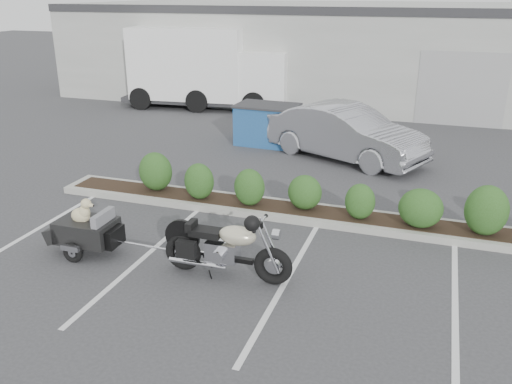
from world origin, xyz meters
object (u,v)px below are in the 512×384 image
(pet_trailer, at_px, (86,230))
(dumpster, at_px, (267,124))
(delivery_truck, at_px, (209,70))
(motorcycle, at_px, (226,249))
(sedan, at_px, (345,133))

(pet_trailer, bearing_deg, dumpster, 83.24)
(delivery_truck, bearing_deg, motorcycle, -71.66)
(motorcycle, height_order, delivery_truck, delivery_truck)
(pet_trailer, relative_size, delivery_truck, 0.25)
(motorcycle, relative_size, sedan, 0.49)
(motorcycle, xyz_separation_m, sedan, (0.69, 7.47, 0.25))
(motorcycle, distance_m, dumpster, 8.49)
(motorcycle, height_order, dumpster, motorcycle)
(sedan, xyz_separation_m, delivery_truck, (-6.59, 5.48, 0.76))
(pet_trailer, bearing_deg, motorcycle, -1.23)
(pet_trailer, distance_m, sedan, 8.22)
(motorcycle, bearing_deg, delivery_truck, 113.75)
(motorcycle, height_order, sedan, sedan)
(motorcycle, relative_size, delivery_truck, 0.32)
(pet_trailer, height_order, sedan, sedan)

